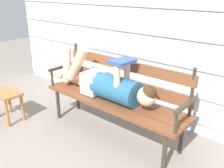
{
  "coord_description": "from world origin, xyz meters",
  "views": [
    {
      "loc": [
        1.59,
        -1.68,
        1.54
      ],
      "look_at": [
        0.0,
        0.16,
        0.6
      ],
      "focal_mm": 39.78,
      "sensor_mm": 36.0,
      "label": 1
    }
  ],
  "objects": [
    {
      "name": "footstool",
      "position": [
        -1.19,
        -0.43,
        0.29
      ],
      "size": [
        0.4,
        0.25,
        0.37
      ],
      "color": "#9E6638",
      "rests_on": "ground"
    },
    {
      "name": "park_bench",
      "position": [
        0.0,
        0.23,
        0.48
      ],
      "size": [
        1.71,
        0.44,
        0.89
      ],
      "color": "brown",
      "rests_on": "ground"
    },
    {
      "name": "ground_plane",
      "position": [
        0.0,
        0.0,
        0.0
      ],
      "size": [
        12.0,
        12.0,
        0.0
      ],
      "primitive_type": "plane",
      "color": "gray"
    },
    {
      "name": "house_siding",
      "position": [
        0.0,
        0.81,
        1.06
      ],
      "size": [
        5.11,
        0.08,
        2.12
      ],
      "color": "#B2BCC6",
      "rests_on": "ground"
    },
    {
      "name": "reclining_person",
      "position": [
        -0.09,
        0.16,
        0.58
      ],
      "size": [
        1.72,
        0.27,
        0.55
      ],
      "color": "#23567A"
    }
  ]
}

